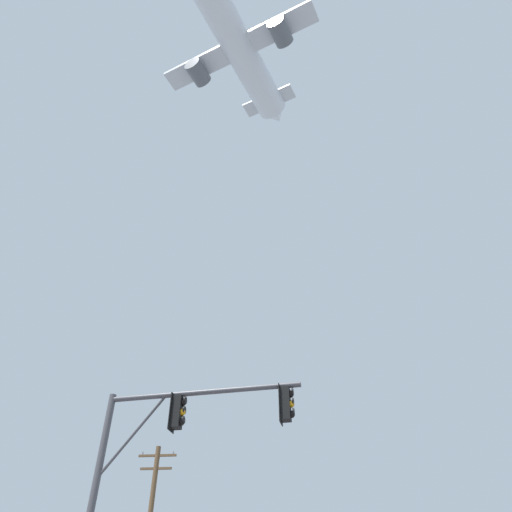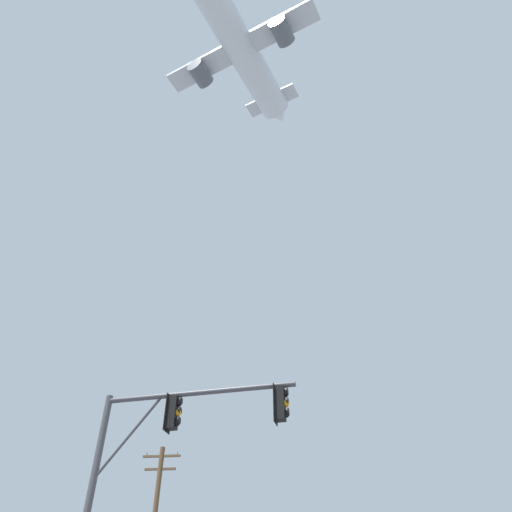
% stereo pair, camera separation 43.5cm
% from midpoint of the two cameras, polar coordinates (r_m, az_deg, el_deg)
% --- Properties ---
extents(signal_pole_near, '(5.71, 0.97, 6.57)m').
position_cam_midpoint_polar(signal_pole_near, '(13.87, -11.77, -22.11)').
color(signal_pole_near, '#4C4C51').
rests_on(signal_pole_near, ground).
extents(airplane, '(18.79, 24.33, 6.85)m').
position_cam_midpoint_polar(airplane, '(59.65, -2.76, 24.71)').
color(airplane, white).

